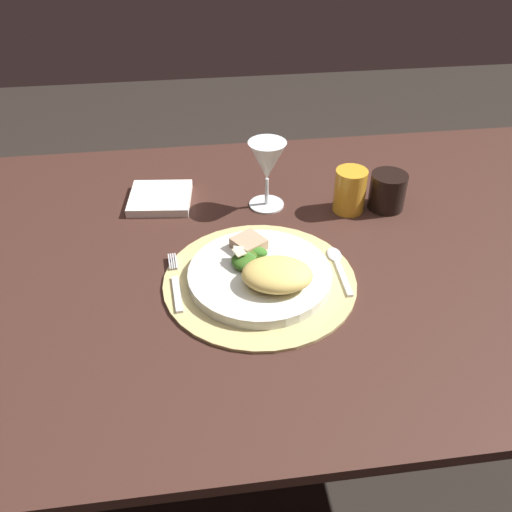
% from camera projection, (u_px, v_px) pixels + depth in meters
% --- Properties ---
extents(ground_plane, '(6.00, 6.00, 0.00)m').
position_uv_depth(ground_plane, '(278.00, 464.00, 1.50)').
color(ground_plane, black).
extents(dining_table, '(1.49, 0.93, 0.73)m').
position_uv_depth(dining_table, '(285.00, 293.00, 1.12)').
color(dining_table, '#3B211A').
rests_on(dining_table, ground).
extents(placemat, '(0.34, 0.34, 0.01)m').
position_uv_depth(placemat, '(260.00, 281.00, 0.97)').
color(placemat, tan).
rests_on(placemat, dining_table).
extents(dinner_plate, '(0.25, 0.25, 0.02)m').
position_uv_depth(dinner_plate, '(260.00, 275.00, 0.96)').
color(dinner_plate, silver).
rests_on(dinner_plate, placemat).
extents(pasta_serving, '(0.13, 0.11, 0.04)m').
position_uv_depth(pasta_serving, '(277.00, 274.00, 0.92)').
color(pasta_serving, '#ECCA67').
rests_on(pasta_serving, dinner_plate).
extents(salad_greens, '(0.08, 0.09, 0.03)m').
position_uv_depth(salad_greens, '(248.00, 257.00, 0.98)').
color(salad_greens, '#336D1F').
rests_on(salad_greens, dinner_plate).
extents(bread_piece, '(0.07, 0.07, 0.02)m').
position_uv_depth(bread_piece, '(249.00, 244.00, 1.01)').
color(bread_piece, tan).
rests_on(bread_piece, dinner_plate).
extents(fork, '(0.02, 0.16, 0.00)m').
position_uv_depth(fork, '(176.00, 284.00, 0.96)').
color(fork, silver).
rests_on(fork, placemat).
extents(spoon, '(0.03, 0.14, 0.01)m').
position_uv_depth(spoon, '(337.00, 262.00, 1.01)').
color(spoon, silver).
rests_on(spoon, placemat).
extents(napkin, '(0.14, 0.14, 0.02)m').
position_uv_depth(napkin, '(160.00, 198.00, 1.18)').
color(napkin, white).
rests_on(napkin, dining_table).
extents(wine_glass, '(0.08, 0.08, 0.15)m').
position_uv_depth(wine_glass, '(267.00, 163.00, 1.11)').
color(wine_glass, silver).
rests_on(wine_glass, dining_table).
extents(amber_tumbler, '(0.07, 0.07, 0.09)m').
position_uv_depth(amber_tumbler, '(350.00, 191.00, 1.13)').
color(amber_tumbler, gold).
rests_on(amber_tumbler, dining_table).
extents(dark_tumbler, '(0.08, 0.08, 0.08)m').
position_uv_depth(dark_tumbler, '(387.00, 191.00, 1.15)').
color(dark_tumbler, black).
rests_on(dark_tumbler, dining_table).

